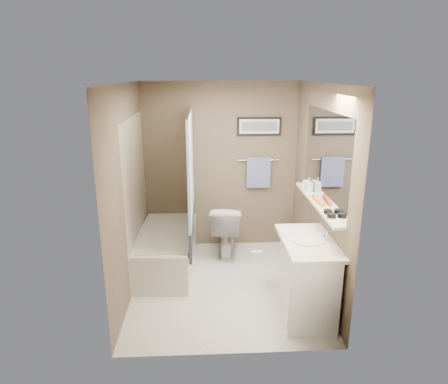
{
  "coord_description": "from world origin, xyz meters",
  "views": [
    {
      "loc": [
        -0.23,
        -4.36,
        2.51
      ],
      "look_at": [
        0.0,
        0.15,
        1.15
      ],
      "focal_mm": 32.0,
      "sensor_mm": 36.0,
      "label": 1
    }
  ],
  "objects_px": {
    "candle_bowl_far": "(328,212)",
    "hair_brush_back": "(317,199)",
    "hair_brush_front": "(319,202)",
    "soap_bottle": "(309,185)",
    "bathtub": "(166,250)",
    "candle_bowl_near": "(331,215)",
    "vanity": "(307,278)",
    "glass_jar": "(306,184)",
    "toilet": "(227,229)"
  },
  "relations": [
    {
      "from": "hair_brush_back",
      "to": "glass_jar",
      "type": "bearing_deg",
      "value": 90.0
    },
    {
      "from": "hair_brush_front",
      "to": "hair_brush_back",
      "type": "bearing_deg",
      "value": 90.0
    },
    {
      "from": "candle_bowl_near",
      "to": "candle_bowl_far",
      "type": "distance_m",
      "value": 0.12
    },
    {
      "from": "candle_bowl_near",
      "to": "vanity",
      "type": "bearing_deg",
      "value": 160.18
    },
    {
      "from": "toilet",
      "to": "glass_jar",
      "type": "bearing_deg",
      "value": 159.16
    },
    {
      "from": "candle_bowl_near",
      "to": "candle_bowl_far",
      "type": "xyz_separation_m",
      "value": [
        0.0,
        0.12,
        0.0
      ]
    },
    {
      "from": "glass_jar",
      "to": "toilet",
      "type": "bearing_deg",
      "value": 152.11
    },
    {
      "from": "hair_brush_front",
      "to": "soap_bottle",
      "type": "height_order",
      "value": "soap_bottle"
    },
    {
      "from": "candle_bowl_near",
      "to": "glass_jar",
      "type": "xyz_separation_m",
      "value": [
        0.0,
        1.05,
        0.03
      ]
    },
    {
      "from": "toilet",
      "to": "candle_bowl_near",
      "type": "relative_size",
      "value": 8.34
    },
    {
      "from": "vanity",
      "to": "hair_brush_front",
      "type": "height_order",
      "value": "hair_brush_front"
    },
    {
      "from": "vanity",
      "to": "candle_bowl_near",
      "type": "height_order",
      "value": "candle_bowl_near"
    },
    {
      "from": "hair_brush_back",
      "to": "toilet",
      "type": "bearing_deg",
      "value": 133.33
    },
    {
      "from": "vanity",
      "to": "candle_bowl_near",
      "type": "bearing_deg",
      "value": -14.94
    },
    {
      "from": "vanity",
      "to": "candle_bowl_far",
      "type": "bearing_deg",
      "value": 19.62
    },
    {
      "from": "toilet",
      "to": "glass_jar",
      "type": "distance_m",
      "value": 1.34
    },
    {
      "from": "candle_bowl_far",
      "to": "glass_jar",
      "type": "xyz_separation_m",
      "value": [
        0.0,
        0.94,
        0.03
      ]
    },
    {
      "from": "vanity",
      "to": "glass_jar",
      "type": "bearing_deg",
      "value": 84.26
    },
    {
      "from": "hair_brush_front",
      "to": "glass_jar",
      "type": "relative_size",
      "value": 2.2
    },
    {
      "from": "candle_bowl_near",
      "to": "glass_jar",
      "type": "bearing_deg",
      "value": 90.0
    },
    {
      "from": "hair_brush_front",
      "to": "bathtub",
      "type": "bearing_deg",
      "value": 157.39
    },
    {
      "from": "bathtub",
      "to": "candle_bowl_far",
      "type": "relative_size",
      "value": 16.67
    },
    {
      "from": "vanity",
      "to": "candle_bowl_far",
      "type": "relative_size",
      "value": 10.0
    },
    {
      "from": "hair_brush_front",
      "to": "glass_jar",
      "type": "height_order",
      "value": "glass_jar"
    },
    {
      "from": "soap_bottle",
      "to": "vanity",
      "type": "bearing_deg",
      "value": -102.37
    },
    {
      "from": "candle_bowl_far",
      "to": "soap_bottle",
      "type": "relative_size",
      "value": 0.53
    },
    {
      "from": "bathtub",
      "to": "candle_bowl_near",
      "type": "height_order",
      "value": "candle_bowl_near"
    },
    {
      "from": "vanity",
      "to": "hair_brush_front",
      "type": "xyz_separation_m",
      "value": [
        0.19,
        0.37,
        0.74
      ]
    },
    {
      "from": "bathtub",
      "to": "vanity",
      "type": "distance_m",
      "value": 1.96
    },
    {
      "from": "candle_bowl_near",
      "to": "soap_bottle",
      "type": "bearing_deg",
      "value": 90.0
    },
    {
      "from": "candle_bowl_far",
      "to": "soap_bottle",
      "type": "distance_m",
      "value": 0.8
    },
    {
      "from": "glass_jar",
      "to": "soap_bottle",
      "type": "xyz_separation_m",
      "value": [
        0.0,
        -0.14,
        0.04
      ]
    },
    {
      "from": "glass_jar",
      "to": "hair_brush_front",
      "type": "bearing_deg",
      "value": -90.0
    },
    {
      "from": "vanity",
      "to": "candle_bowl_far",
      "type": "height_order",
      "value": "candle_bowl_far"
    },
    {
      "from": "bathtub",
      "to": "toilet",
      "type": "bearing_deg",
      "value": 27.3
    },
    {
      "from": "vanity",
      "to": "toilet",
      "type": "bearing_deg",
      "value": 122.32
    },
    {
      "from": "vanity",
      "to": "glass_jar",
      "type": "height_order",
      "value": "glass_jar"
    },
    {
      "from": "toilet",
      "to": "hair_brush_front",
      "type": "relative_size",
      "value": 3.41
    },
    {
      "from": "glass_jar",
      "to": "soap_bottle",
      "type": "bearing_deg",
      "value": -90.0
    },
    {
      "from": "toilet",
      "to": "vanity",
      "type": "distance_m",
      "value": 1.68
    },
    {
      "from": "candle_bowl_far",
      "to": "hair_brush_back",
      "type": "xyz_separation_m",
      "value": [
        0.0,
        0.43,
        0.0
      ]
    },
    {
      "from": "hair_brush_back",
      "to": "glass_jar",
      "type": "distance_m",
      "value": 0.51
    },
    {
      "from": "hair_brush_front",
      "to": "candle_bowl_far",
      "type": "bearing_deg",
      "value": -90.0
    },
    {
      "from": "soap_bottle",
      "to": "hair_brush_back",
      "type": "bearing_deg",
      "value": -90.0
    },
    {
      "from": "bathtub",
      "to": "hair_brush_front",
      "type": "height_order",
      "value": "hair_brush_front"
    },
    {
      "from": "bathtub",
      "to": "toilet",
      "type": "relative_size",
      "value": 2.0
    },
    {
      "from": "toilet",
      "to": "candle_bowl_far",
      "type": "relative_size",
      "value": 8.34
    },
    {
      "from": "hair_brush_front",
      "to": "soap_bottle",
      "type": "bearing_deg",
      "value": 90.0
    },
    {
      "from": "candle_bowl_near",
      "to": "glass_jar",
      "type": "distance_m",
      "value": 1.05
    },
    {
      "from": "candle_bowl_near",
      "to": "hair_brush_back",
      "type": "bearing_deg",
      "value": 90.0
    }
  ]
}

